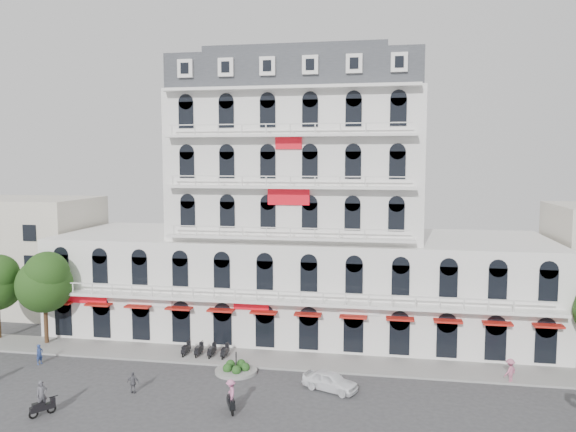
% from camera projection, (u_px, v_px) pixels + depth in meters
% --- Properties ---
extents(ground, '(120.00, 120.00, 0.00)m').
position_uv_depth(ground, '(257.00, 410.00, 36.01)').
color(ground, '#38383A').
rests_on(ground, ground).
extents(sidewalk, '(53.00, 4.00, 0.16)m').
position_uv_depth(sidewalk, '(282.00, 360.00, 44.82)').
color(sidewalk, gray).
rests_on(sidewalk, ground).
extents(main_building, '(45.00, 15.00, 25.80)m').
position_uv_depth(main_building, '(300.00, 225.00, 52.67)').
color(main_building, silver).
rests_on(main_building, ground).
extents(flank_building_west, '(14.00, 10.00, 12.00)m').
position_uv_depth(flank_building_west, '(26.00, 254.00, 60.15)').
color(flank_building_west, beige).
rests_on(flank_building_west, ground).
extents(traffic_island, '(3.20, 3.20, 1.60)m').
position_uv_depth(traffic_island, '(236.00, 369.00, 42.38)').
color(traffic_island, gray).
rests_on(traffic_island, ground).
extents(parked_scooter_row, '(4.40, 1.80, 1.10)m').
position_uv_depth(parked_scooter_row, '(205.00, 357.00, 45.72)').
color(parked_scooter_row, black).
rests_on(parked_scooter_row, ground).
extents(tree_west_inner, '(4.76, 4.76, 8.25)m').
position_uv_depth(tree_west_inner, '(45.00, 280.00, 48.32)').
color(tree_west_inner, '#382314').
rests_on(tree_west_inner, ground).
extents(parked_car, '(4.28, 2.99, 1.35)m').
position_uv_depth(parked_car, '(330.00, 381.00, 39.08)').
color(parked_car, white).
rests_on(parked_car, ground).
extents(rider_west, '(1.18, 1.43, 2.28)m').
position_uv_depth(rider_west, '(42.00, 400.00, 35.10)').
color(rider_west, black).
rests_on(rider_west, ground).
extents(rider_center, '(1.01, 1.60, 2.14)m').
position_uv_depth(rider_center, '(231.00, 395.00, 35.66)').
color(rider_center, black).
rests_on(rider_center, ground).
extents(pedestrian_mid, '(0.90, 0.42, 1.50)m').
position_uv_depth(pedestrian_mid, '(133.00, 383.00, 38.58)').
color(pedestrian_mid, '#56565D').
rests_on(pedestrian_mid, ground).
extents(pedestrian_right, '(1.30, 1.29, 1.80)m').
position_uv_depth(pedestrian_right, '(510.00, 371.00, 40.27)').
color(pedestrian_right, '#BD6481').
rests_on(pedestrian_right, ground).
extents(pedestrian_far, '(0.56, 0.68, 1.60)m').
position_uv_depth(pedestrian_far, '(40.00, 354.00, 44.07)').
color(pedestrian_far, navy).
rests_on(pedestrian_far, ground).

